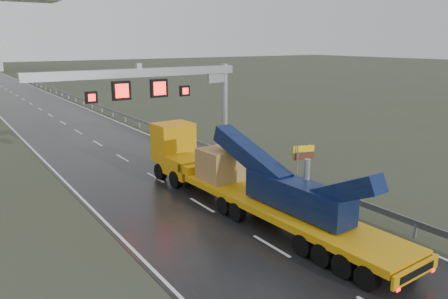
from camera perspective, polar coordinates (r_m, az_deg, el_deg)
ground at (r=17.46m, az=15.01°, el=-17.04°), size 400.00×400.00×0.00m
road at (r=51.68m, az=-20.28°, el=3.27°), size 11.00×200.00×0.02m
guardrail at (r=44.12m, az=-9.49°, el=3.15°), size 0.20×140.00×1.40m
sign_gantry at (r=30.96m, az=-7.33°, el=7.86°), size 14.90×1.20×7.42m
heavy_haul_truck at (r=23.99m, az=1.24°, el=-3.41°), size 3.41×18.66×4.36m
exit_sign_pair at (r=28.39m, az=10.34°, el=-0.84°), size 1.36×0.54×2.44m
striped_barrier at (r=30.83m, az=2.51°, el=-1.54°), size 0.73×0.41×1.22m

